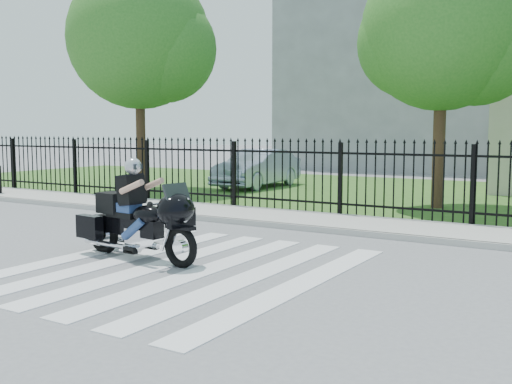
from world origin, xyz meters
The scene contains 11 objects.
ground centered at (0.00, 0.00, 0.00)m, with size 120.00×120.00×0.00m, color slate.
crosswalk centered at (0.00, 0.00, 0.01)m, with size 5.00×5.50×0.01m, color silver, non-canonical shape.
sidewalk centered at (0.00, 5.00, 0.06)m, with size 40.00×2.00×0.12m, color #ADAAA3.
curb centered at (0.00, 4.00, 0.06)m, with size 40.00×0.12×0.12m, color #ADAAA3.
grass_strip centered at (0.00, 12.00, 0.01)m, with size 40.00×12.00×0.02m, color #2B551D.
iron_fence centered at (0.00, 6.00, 0.90)m, with size 26.00×0.04×1.80m.
tree_left centered at (-8.50, 8.50, 5.17)m, with size 4.80×4.80×7.58m.
tree_mid centered at (1.50, 9.00, 4.67)m, with size 4.20×4.20×6.78m.
building_tall centered at (-3.00, 26.00, 6.00)m, with size 15.00×10.00×12.00m, color #9799A0.
motorcycle_rider centered at (-1.05, 0.17, 0.69)m, with size 2.54×0.97×1.68m.
parked_car centered at (-5.56, 11.38, 0.71)m, with size 1.45×4.17×1.37m, color #9EABC7.
Camera 1 is at (5.64, -7.03, 2.11)m, focal length 42.00 mm.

